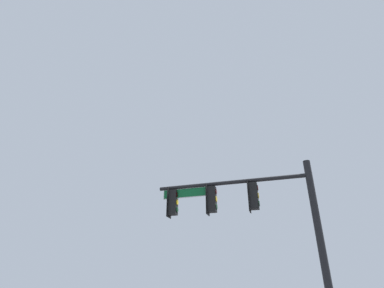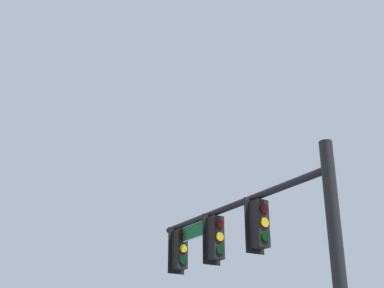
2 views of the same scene
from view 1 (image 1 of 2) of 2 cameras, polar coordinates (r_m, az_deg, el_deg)
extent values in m
cylinder|color=black|center=(12.34, 23.26, -16.53)|extent=(0.28, 0.28, 6.23)
cylinder|color=black|center=(13.02, 7.17, -7.30)|extent=(6.37, 1.04, 0.17)
cube|color=black|center=(12.73, 10.79, -9.77)|extent=(0.10, 0.52, 1.30)
cube|color=black|center=(12.71, 11.65, -9.68)|extent=(0.40, 0.37, 1.10)
cylinder|color=black|center=(12.88, 11.41, -7.07)|extent=(0.04, 0.04, 0.12)
cylinder|color=#340503|center=(12.78, 12.42, -8.15)|extent=(0.06, 0.22, 0.22)
cylinder|color=yellow|center=(12.69, 12.56, -9.57)|extent=(0.06, 0.22, 0.22)
cylinder|color=black|center=(12.61, 12.70, -11.01)|extent=(0.06, 0.22, 0.22)
cube|color=black|center=(13.03, 2.98, -10.56)|extent=(0.10, 0.52, 1.30)
cube|color=black|center=(12.99, 3.80, -10.48)|extent=(0.40, 0.37, 1.10)
cylinder|color=black|center=(13.16, 3.73, -7.92)|extent=(0.04, 0.04, 0.12)
cylinder|color=#340503|center=(13.03, 4.62, -9.00)|extent=(0.06, 0.22, 0.22)
cylinder|color=yellow|center=(12.94, 4.68, -10.40)|extent=(0.06, 0.22, 0.22)
cylinder|color=black|center=(12.86, 4.73, -11.82)|extent=(0.06, 0.22, 0.22)
cube|color=black|center=(13.56, -4.38, -11.11)|extent=(0.10, 0.52, 1.30)
cube|color=black|center=(13.50, -3.62, -11.06)|extent=(0.40, 0.37, 1.10)
cylinder|color=black|center=(13.66, -3.55, -8.59)|extent=(0.04, 0.04, 0.12)
cylinder|color=#340503|center=(13.51, -2.77, -9.65)|extent=(0.06, 0.22, 0.22)
cylinder|color=yellow|center=(13.43, -2.80, -11.01)|extent=(0.06, 0.22, 0.22)
cylinder|color=black|center=(13.35, -2.83, -12.38)|extent=(0.06, 0.22, 0.22)
cube|color=#0F602D|center=(13.40, -1.19, -9.30)|extent=(2.05, 0.32, 0.37)
cube|color=white|center=(13.40, -1.19, -9.30)|extent=(2.10, 0.31, 0.43)
camera|label=2|loc=(9.30, 78.98, -2.49)|focal=50.00mm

